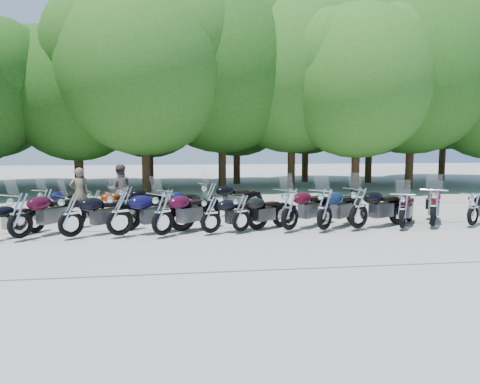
{
  "coord_description": "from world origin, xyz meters",
  "views": [
    {
      "loc": [
        -1.72,
        -11.24,
        2.51
      ],
      "look_at": [
        0.0,
        1.5,
        1.1
      ],
      "focal_mm": 32.0,
      "sensor_mm": 36.0,
      "label": 1
    }
  ],
  "objects": [
    {
      "name": "ground",
      "position": [
        0.0,
        0.0,
        0.0
      ],
      "size": [
        90.0,
        90.0,
        0.0
      ],
      "primitive_type": "plane",
      "color": "#9B958C",
      "rests_on": "ground"
    },
    {
      "name": "tree_2",
      "position": [
        -7.25,
        12.84,
        5.31
      ],
      "size": [
        7.31,
        7.31,
        8.97
      ],
      "color": "#3A2614",
      "rests_on": "ground"
    },
    {
      "name": "tree_3",
      "position": [
        -3.57,
        11.24,
        6.32
      ],
      "size": [
        8.7,
        8.7,
        10.67
      ],
      "color": "#3A2614",
      "rests_on": "ground"
    },
    {
      "name": "tree_4",
      "position": [
        0.54,
        13.09,
        6.64
      ],
      "size": [
        9.13,
        9.13,
        11.2
      ],
      "color": "#3A2614",
      "rests_on": "ground"
    },
    {
      "name": "tree_5",
      "position": [
        4.61,
        13.2,
        6.57
      ],
      "size": [
        9.04,
        9.04,
        11.1
      ],
      "color": "#3A2614",
      "rests_on": "ground"
    },
    {
      "name": "tree_6",
      "position": [
        7.55,
        10.82,
        5.81
      ],
      "size": [
        8.0,
        8.0,
        9.82
      ],
      "color": "#3A2614",
      "rests_on": "ground"
    },
    {
      "name": "tree_7",
      "position": [
        11.2,
        11.78,
        6.39
      ],
      "size": [
        8.79,
        8.79,
        10.79
      ],
      "color": "#3A2614",
      "rests_on": "ground"
    },
    {
      "name": "tree_10",
      "position": [
        -8.29,
        16.97,
        5.66
      ],
      "size": [
        7.78,
        7.78,
        9.55
      ],
      "color": "#3A2614",
      "rests_on": "ground"
    },
    {
      "name": "tree_11",
      "position": [
        -3.76,
        16.43,
        5.49
      ],
      "size": [
        7.56,
        7.56,
        9.28
      ],
      "color": "#3A2614",
      "rests_on": "ground"
    },
    {
      "name": "tree_12",
      "position": [
        1.8,
        16.47,
        5.72
      ],
      "size": [
        7.88,
        7.88,
        9.67
      ],
      "color": "#3A2614",
      "rests_on": "ground"
    },
    {
      "name": "tree_13",
      "position": [
        6.69,
        17.47,
        6.04
      ],
      "size": [
        8.31,
        8.31,
        10.2
      ],
      "color": "#3A2614",
      "rests_on": "ground"
    },
    {
      "name": "tree_14",
      "position": [
        10.68,
        16.09,
        5.83
      ],
      "size": [
        8.02,
        8.02,
        9.84
      ],
      "color": "#3A2614",
      "rests_on": "ground"
    },
    {
      "name": "tree_15",
      "position": [
        16.61,
        17.02,
        7.03
      ],
      "size": [
        9.67,
        9.67,
        11.86
      ],
      "color": "#3A2614",
      "rests_on": "ground"
    },
    {
      "name": "motorcycle_1",
      "position": [
        -5.96,
        0.47,
        0.72
      ],
      "size": [
        2.06,
        2.54,
        1.44
      ],
      "primitive_type": null,
      "rotation": [
        0.0,
        0.0,
        2.55
      ],
      "color": "#38071B",
      "rests_on": "ground"
    },
    {
      "name": "motorcycle_2",
      "position": [
        -4.68,
        0.48,
        0.69
      ],
      "size": [
        2.4,
        2.06,
        1.38
      ],
      "primitive_type": null,
      "rotation": [
        0.0,
        0.0,
        2.22
      ],
      "color": "black",
      "rests_on": "ground"
    },
    {
      "name": "motorcycle_3",
      "position": [
        -3.42,
        0.47,
        0.72
      ],
      "size": [
        2.65,
        1.76,
        1.45
      ],
      "primitive_type": null,
      "rotation": [
        0.0,
        0.0,
        1.99
      ],
      "color": "black",
      "rests_on": "ground"
    },
    {
      "name": "motorcycle_4",
      "position": [
        -2.27,
        0.36,
        0.71
      ],
      "size": [
        2.37,
        2.23,
        1.41
      ],
      "primitive_type": null,
      "rotation": [
        0.0,
        0.0,
        2.3
      ],
      "color": "#38071D",
      "rests_on": "ground"
    },
    {
      "name": "motorcycle_5",
      "position": [
        -0.95,
        0.53,
        0.62
      ],
      "size": [
        2.26,
        1.48,
        1.23
      ],
      "primitive_type": null,
      "rotation": [
        0.0,
        0.0,
        1.98
      ],
      "color": "black",
      "rests_on": "ground"
    },
    {
      "name": "motorcycle_6",
      "position": [
        -0.08,
        0.63,
        0.63
      ],
      "size": [
        2.26,
        1.75,
        1.26
      ],
      "primitive_type": null,
      "rotation": [
        0.0,
        0.0,
        2.12
      ],
      "color": "black",
      "rests_on": "ground"
    },
    {
      "name": "motorcycle_7",
      "position": [
        1.32,
        0.59,
        0.73
      ],
      "size": [
        2.49,
        2.23,
        1.45
      ],
      "primitive_type": null,
      "rotation": [
        0.0,
        0.0,
        2.25
      ],
      "color": "#360713",
      "rests_on": "ground"
    },
    {
      "name": "motorcycle_8",
      "position": [
        2.32,
        0.47,
        0.72
      ],
      "size": [
        2.42,
        2.26,
        1.44
      ],
      "primitive_type": null,
      "rotation": [
        0.0,
        0.0,
        2.29
      ],
      "color": "#0C1936",
      "rests_on": "ground"
    },
    {
      "name": "motorcycle_9",
      "position": [
        3.38,
        0.56,
        0.72
      ],
      "size": [
        2.65,
        1.8,
        1.45
      ],
      "primitive_type": null,
      "rotation": [
        0.0,
        0.0,
        2.01
      ],
      "color": "black",
      "rests_on": "ground"
    },
    {
      "name": "motorcycle_10",
      "position": [
        4.71,
        0.46,
        0.64
      ],
      "size": [
        1.88,
        2.23,
        1.27
      ],
      "primitive_type": null,
      "rotation": [
        0.0,
        0.0,
        2.52
      ],
      "color": "#350710",
      "rests_on": "ground"
    },
    {
      "name": "motorcycle_11",
      "position": [
        5.75,
        0.59,
        0.7
      ],
      "size": [
        1.98,
        2.47,
        1.39
      ],
      "primitive_type": null,
      "rotation": [
        0.0,
        0.0,
        2.56
      ],
      "color": "maroon",
      "rests_on": "ground"
    },
    {
      "name": "motorcycle_12",
      "position": [
        7.07,
        0.6,
        0.61
      ],
      "size": [
        2.18,
        1.68,
        1.22
      ],
      "primitive_type": null,
      "rotation": [
        0.0,
        0.0,
        2.12
      ],
      "color": "black",
      "rests_on": "ground"
    },
    {
      "name": "motorcycle_13",
      "position": [
        -6.11,
        3.16,
        0.63
      ],
      "size": [
        1.71,
        2.26,
        1.26
      ],
      "primitive_type": null,
      "rotation": [
        0.0,
        0.0,
        2.61
      ],
      "color": "black",
      "rests_on": "ground"
    },
    {
      "name": "motorcycle_14",
      "position": [
        -4.61,
        3.33,
        0.58
      ],
      "size": [
        2.09,
        1.58,
        1.16
      ],
      "primitive_type": null,
      "rotation": [
        0.0,
        0.0,
        2.1
      ],
      "color": "#A12905",
      "rests_on": "ground"
    },
    {
      "name": "motorcycle_15",
      "position": [
        -3.59,
        3.28,
        0.65
      ],
      "size": [
        2.05,
        2.17,
        1.3
      ],
      "primitive_type": null,
      "rotation": [
        0.0,
        0.0,
        2.41
      ],
      "color": "black",
      "rests_on": "ground"
    },
    {
      "name": "motorcycle_16",
      "position": [
        -2.23,
        3.27,
        0.58
      ],
      "size": [
        1.79,
        1.99,
        1.16
      ],
      "primitive_type": null,
      "rotation": [
        0.0,
        0.0,
        2.46
      ],
      "color": "#0D133A",
      "rests_on": "ground"
    },
    {
      "name": "motorcycle_17",
      "position": [
        -0.79,
        3.34,
        0.7
      ],
      "size": [
        2.57,
        1.71,
        1.4
      ],
      "primitive_type": null,
      "rotation": [
        0.0,
        0.0,
        2.0
      ],
      "color": "black",
      "rests_on": "ground"
    },
    {
      "name": "rider_0",
      "position": [
        -5.24,
        3.93,
        0.88
      ],
      "size": [
        0.73,
        0.58,
        1.75
      ],
      "primitive_type": "imported",
      "rotation": [
        0.0,
        0.0,
        3.42
      ],
      "color": "#655F48",
      "rests_on": "ground"
    },
    {
      "name": "rider_1",
      "position": [
        -3.98,
        4.61,
        0.91
      ],
      "size": [
        0.96,
        0.79,
        1.82
      ],
      "primitive_type": "imported",
      "rotation": [
        0.0,
        0.0,
        3.26
      ],
      "color": "#4F3E39",
      "rests_on": "ground"
    }
  ]
}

